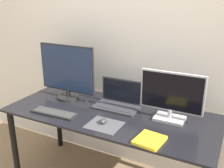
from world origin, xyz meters
name	(u,v)px	position (x,y,z in m)	size (l,w,h in m)	color
wall_back	(133,38)	(0.00, 0.81, 1.25)	(7.00, 0.05, 2.50)	silver
desk	(110,123)	(0.00, 0.37, 0.61)	(1.71, 0.74, 0.71)	black
monitor_left	(67,72)	(-0.48, 0.47, 0.97)	(0.55, 0.20, 0.49)	black
monitor_right	(171,96)	(0.46, 0.47, 0.91)	(0.48, 0.16, 0.38)	#B2B2B7
laptop	(119,100)	(0.01, 0.51, 0.77)	(0.37, 0.22, 0.23)	#333338
keyboard	(54,113)	(-0.39, 0.14, 0.72)	(0.39, 0.14, 0.02)	black
mousepad	(104,125)	(0.06, 0.16, 0.72)	(0.25, 0.22, 0.00)	#47474C
mouse	(103,121)	(0.04, 0.18, 0.74)	(0.04, 0.07, 0.04)	#333333
book	(150,140)	(0.43, 0.10, 0.72)	(0.19, 0.21, 0.02)	yellow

